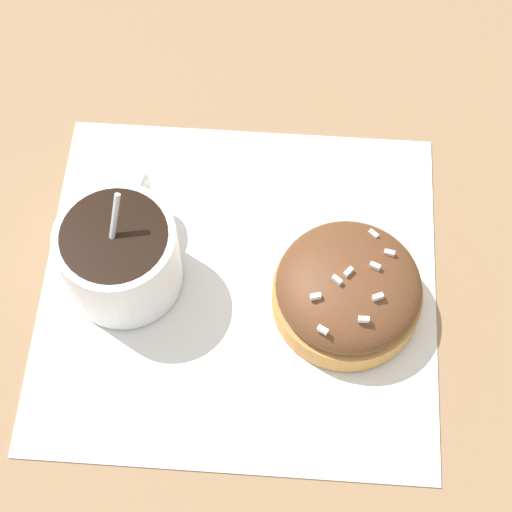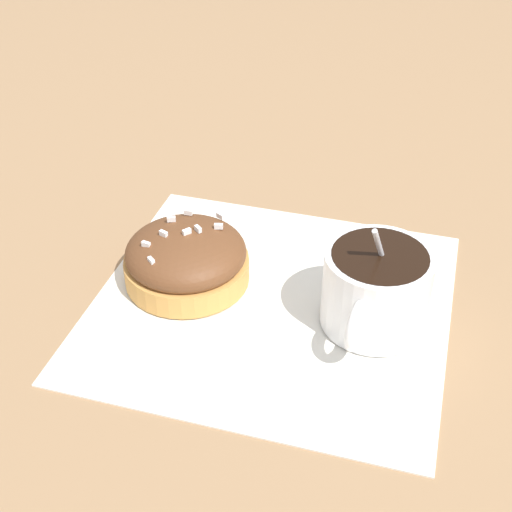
{
  "view_description": "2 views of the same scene",
  "coord_description": "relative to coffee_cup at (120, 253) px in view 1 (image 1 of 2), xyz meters",
  "views": [
    {
      "loc": [
        -0.06,
        0.25,
        0.55
      ],
      "look_at": [
        -0.01,
        -0.01,
        0.03
      ],
      "focal_mm": 60.0,
      "sensor_mm": 36.0,
      "label": 1
    },
    {
      "loc": [
        0.16,
        -0.41,
        0.37
      ],
      "look_at": [
        -0.02,
        0.01,
        0.03
      ],
      "focal_mm": 50.0,
      "sensor_mm": 36.0,
      "label": 2
    }
  ],
  "objects": [
    {
      "name": "ground_plane",
      "position": [
        -0.08,
        -0.01,
        -0.04
      ],
      "size": [
        3.0,
        3.0,
        0.0
      ],
      "primitive_type": "plane",
      "color": "#93704C"
    },
    {
      "name": "paper_napkin",
      "position": [
        -0.08,
        -0.01,
        -0.04
      ],
      "size": [
        0.31,
        0.3,
        0.0
      ],
      "color": "white",
      "rests_on": "ground_plane"
    },
    {
      "name": "coffee_cup",
      "position": [
        0.0,
        0.0,
        0.0
      ],
      "size": [
        0.08,
        0.11,
        0.09
      ],
      "color": "white",
      "rests_on": "paper_napkin"
    },
    {
      "name": "frosted_pastry",
      "position": [
        -0.16,
        -0.0,
        -0.01
      ],
      "size": [
        0.1,
        0.1,
        0.05
      ],
      "color": "#D19347",
      "rests_on": "paper_napkin"
    }
  ]
}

